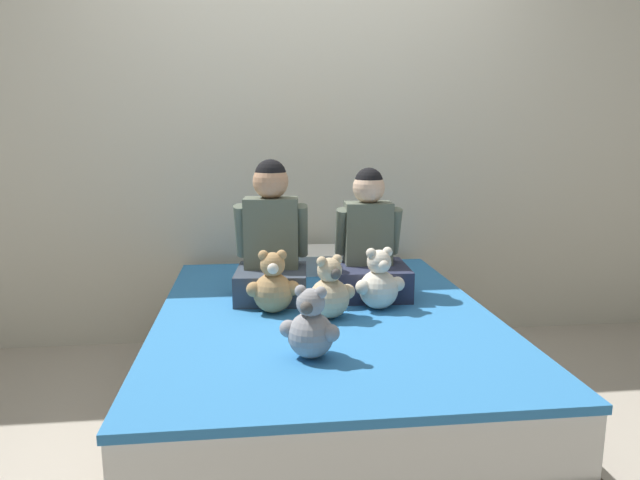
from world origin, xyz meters
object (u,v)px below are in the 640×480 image
object	(u,v)px
teddy_bear_held_by_right_child	(379,283)
pillow_at_headboard	(308,260)
teddy_bear_held_by_left_child	(273,286)
child_on_right	(369,249)
teddy_bear_at_foot_of_bed	(311,328)
child_on_left	(271,243)
teddy_bear_between_children	(330,292)
bed	(325,365)

from	to	relation	value
teddy_bear_held_by_right_child	pillow_at_headboard	size ratio (longest dim) A/B	0.61
pillow_at_headboard	teddy_bear_held_by_left_child	bearing A→B (deg)	-106.46
child_on_right	teddy_bear_at_foot_of_bed	bearing A→B (deg)	-112.52
teddy_bear_held_by_left_child	pillow_at_headboard	bearing A→B (deg)	74.33
teddy_bear_at_foot_of_bed	teddy_bear_held_by_left_child	bearing A→B (deg)	125.61
teddy_bear_held_by_left_child	teddy_bear_held_by_right_child	bearing A→B (deg)	0.67
child_on_right	teddy_bear_held_by_left_child	size ratio (longest dim) A/B	2.20
child_on_right	teddy_bear_held_by_right_child	bearing A→B (deg)	-87.56
child_on_left	teddy_bear_between_children	distance (m)	0.43
teddy_bear_at_foot_of_bed	child_on_right	bearing A→B (deg)	88.37
teddy_bear_held_by_left_child	pillow_at_headboard	distance (m)	0.78
bed	teddy_bear_held_by_left_child	world-z (taller)	teddy_bear_held_by_left_child
teddy_bear_held_by_right_child	teddy_bear_at_foot_of_bed	distance (m)	0.62
teddy_bear_at_foot_of_bed	pillow_at_headboard	xyz separation A→B (m)	(0.11, 1.26, -0.05)
child_on_left	teddy_bear_held_by_right_child	xyz separation A→B (m)	(0.46, -0.24, -0.14)
bed	teddy_bear_at_foot_of_bed	xyz separation A→B (m)	(-0.11, -0.50, 0.36)
teddy_bear_held_by_right_child	teddy_bear_held_by_left_child	bearing A→B (deg)	168.31
pillow_at_headboard	teddy_bear_between_children	bearing A→B (deg)	-89.32
child_on_right	pillow_at_headboard	size ratio (longest dim) A/B	1.35
child_on_left	teddy_bear_held_by_left_child	world-z (taller)	child_on_left
bed	teddy_bear_between_children	size ratio (longest dim) A/B	7.22
teddy_bear_held_by_left_child	teddy_bear_held_by_right_child	size ratio (longest dim) A/B	1.00
teddy_bear_between_children	pillow_at_headboard	bearing A→B (deg)	66.17
child_on_left	teddy_bear_at_foot_of_bed	xyz separation A→B (m)	(0.11, -0.75, -0.15)
child_on_right	teddy_bear_between_children	bearing A→B (deg)	-121.75
teddy_bear_held_by_right_child	teddy_bear_at_foot_of_bed	world-z (taller)	teddy_bear_held_by_right_child
teddy_bear_at_foot_of_bed	pillow_at_headboard	world-z (taller)	teddy_bear_at_foot_of_bed
teddy_bear_held_by_left_child	pillow_at_headboard	world-z (taller)	teddy_bear_held_by_left_child
bed	pillow_at_headboard	world-z (taller)	pillow_at_headboard
pillow_at_headboard	bed	bearing A→B (deg)	-90.00
bed	teddy_bear_held_by_left_child	bearing A→B (deg)	176.66
teddy_bear_held_by_right_child	teddy_bear_at_foot_of_bed	xyz separation A→B (m)	(-0.35, -0.51, -0.01)
child_on_left	teddy_bear_at_foot_of_bed	world-z (taller)	child_on_left
teddy_bear_held_by_left_child	teddy_bear_at_foot_of_bed	bearing A→B (deg)	-77.09
teddy_bear_held_by_left_child	child_on_left	bearing A→B (deg)	90.12
bed	teddy_bear_at_foot_of_bed	bearing A→B (deg)	-102.50
teddy_bear_held_by_right_child	child_on_right	bearing A→B (deg)	78.26
teddy_bear_held_by_left_child	teddy_bear_between_children	size ratio (longest dim) A/B	1.03
bed	pillow_at_headboard	size ratio (longest dim) A/B	4.32
child_on_right	child_on_left	bearing A→B (deg)	-177.97
child_on_right	teddy_bear_held_by_left_child	xyz separation A→B (m)	(-0.46, -0.24, -0.10)
teddy_bear_held_by_right_child	bed	bearing A→B (deg)	171.27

